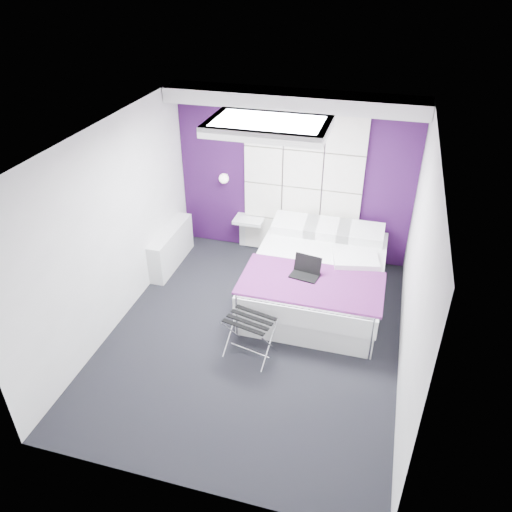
{
  "coord_description": "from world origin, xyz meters",
  "views": [
    {
      "loc": [
        1.34,
        -4.71,
        4.23
      ],
      "look_at": [
        -0.07,
        0.35,
        0.98
      ],
      "focal_mm": 35.0,
      "sensor_mm": 36.0,
      "label": 1
    }
  ],
  "objects_px": {
    "bed": "(317,278)",
    "wall_lamp": "(225,178)",
    "nightstand": "(249,220)",
    "laptop": "(306,270)",
    "luggage_rack": "(250,337)",
    "radiator": "(171,247)"
  },
  "relations": [
    {
      "from": "bed",
      "to": "luggage_rack",
      "type": "relative_size",
      "value": 4.0
    },
    {
      "from": "wall_lamp",
      "to": "radiator",
      "type": "xyz_separation_m",
      "value": [
        -0.64,
        -0.76,
        -0.92
      ]
    },
    {
      "from": "radiator",
      "to": "wall_lamp",
      "type": "bearing_deg",
      "value": 49.9
    },
    {
      "from": "bed",
      "to": "wall_lamp",
      "type": "bearing_deg",
      "value": 148.77
    },
    {
      "from": "wall_lamp",
      "to": "bed",
      "type": "distance_m",
      "value": 2.15
    },
    {
      "from": "radiator",
      "to": "nightstand",
      "type": "distance_m",
      "value": 1.29
    },
    {
      "from": "luggage_rack",
      "to": "bed",
      "type": "bearing_deg",
      "value": 80.91
    },
    {
      "from": "radiator",
      "to": "luggage_rack",
      "type": "xyz_separation_m",
      "value": [
        1.73,
        -1.64,
        -0.03
      ]
    },
    {
      "from": "wall_lamp",
      "to": "radiator",
      "type": "relative_size",
      "value": 0.12
    },
    {
      "from": "radiator",
      "to": "laptop",
      "type": "relative_size",
      "value": 3.34
    },
    {
      "from": "radiator",
      "to": "laptop",
      "type": "bearing_deg",
      "value": -16.46
    },
    {
      "from": "nightstand",
      "to": "laptop",
      "type": "relative_size",
      "value": 1.29
    },
    {
      "from": "laptop",
      "to": "radiator",
      "type": "bearing_deg",
      "value": 173.9
    },
    {
      "from": "wall_lamp",
      "to": "nightstand",
      "type": "relative_size",
      "value": 0.32
    },
    {
      "from": "nightstand",
      "to": "wall_lamp",
      "type": "bearing_deg",
      "value": 174.31
    },
    {
      "from": "nightstand",
      "to": "luggage_rack",
      "type": "distance_m",
      "value": 2.48
    },
    {
      "from": "bed",
      "to": "laptop",
      "type": "bearing_deg",
      "value": -105.44
    },
    {
      "from": "radiator",
      "to": "luggage_rack",
      "type": "distance_m",
      "value": 2.39
    },
    {
      "from": "nightstand",
      "to": "radiator",
      "type": "bearing_deg",
      "value": -145.34
    },
    {
      "from": "nightstand",
      "to": "luggage_rack",
      "type": "xyz_separation_m",
      "value": [
        0.69,
        -2.36,
        -0.3
      ]
    },
    {
      "from": "radiator",
      "to": "luggage_rack",
      "type": "relative_size",
      "value": 2.19
    },
    {
      "from": "wall_lamp",
      "to": "nightstand",
      "type": "height_order",
      "value": "wall_lamp"
    }
  ]
}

